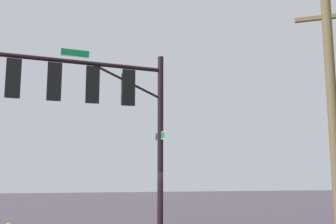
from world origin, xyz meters
name	(u,v)px	position (x,y,z in m)	size (l,w,h in m)	color
signal_pole_assembly	(96,100)	(2.23, 0.11, 4.81)	(5.58, 0.99, 6.52)	black
utility_pole	(333,120)	(-3.97, 3.82, 3.94)	(1.53, 1.16, 7.61)	brown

